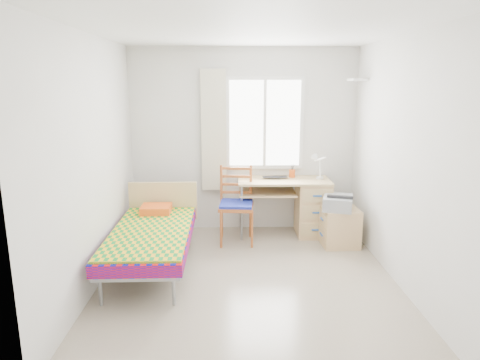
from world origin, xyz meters
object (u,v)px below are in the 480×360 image
at_px(printer, 338,202).
at_px(bed, 153,234).
at_px(chair, 237,200).
at_px(cabinet, 340,227).
at_px(desk, 308,205).

bearing_deg(printer, bed, -148.94).
bearing_deg(chair, printer, -4.40).
bearing_deg(bed, printer, 13.98).
relative_size(chair, cabinet, 2.05).
bearing_deg(desk, printer, -56.12).
height_order(bed, printer, bed).
bearing_deg(chair, bed, -136.24).
bearing_deg(printer, desk, 139.52).
relative_size(bed, printer, 3.78).
distance_m(chair, printer, 1.33).
height_order(chair, cabinet, chair).
relative_size(chair, printer, 2.06).
relative_size(bed, cabinet, 3.77).
bearing_deg(printer, chair, -172.51).
distance_m(bed, desk, 2.26).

